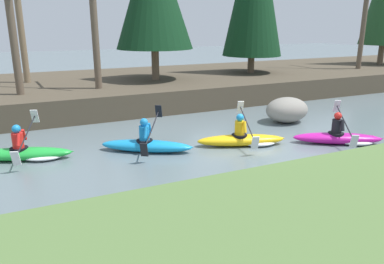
{
  "coord_description": "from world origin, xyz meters",
  "views": [
    {
      "loc": [
        -6.23,
        -8.82,
        3.66
      ],
      "look_at": [
        -1.79,
        0.76,
        0.55
      ],
      "focal_mm": 35.0,
      "sensor_mm": 36.0,
      "label": 1
    }
  ],
  "objects": [
    {
      "name": "ground_plane",
      "position": [
        0.0,
        0.0,
        0.0
      ],
      "size": [
        90.0,
        90.0,
        0.0
      ],
      "primitive_type": "plane",
      "color": "slate"
    },
    {
      "name": "kayaker_lead",
      "position": [
        2.68,
        -0.67,
        0.2
      ],
      "size": [
        2.65,
        1.96,
        1.2
      ],
      "rotation": [
        0.0,
        0.0,
        -0.51
      ],
      "color": "#C61999",
      "rests_on": "ground"
    },
    {
      "name": "bare_tree_downstream",
      "position": [
        12.27,
        7.48,
        3.9
      ],
      "size": [
        3.42,
        3.38,
        6.2
      ],
      "color": "brown",
      "rests_on": "riverbank_far"
    },
    {
      "name": "bare_tree_mid_downstream",
      "position": [
        -3.2,
        7.04,
        3.75
      ],
      "size": [
        3.26,
        3.22,
        5.88
      ],
      "color": "brown",
      "rests_on": "riverbank_far"
    },
    {
      "name": "bare_tree_mid_upstream",
      "position": [
        -5.86,
        10.09,
        3.8
      ],
      "size": [
        3.31,
        3.27,
        5.97
      ],
      "color": "#7A664C",
      "rests_on": "riverbank_far"
    },
    {
      "name": "boulder_midstream",
      "position": [
        2.82,
        2.18,
        0.47
      ],
      "size": [
        1.68,
        1.31,
        0.95
      ],
      "color": "gray",
      "rests_on": "ground"
    },
    {
      "name": "bare_tree_upstream",
      "position": [
        -6.22,
        6.92,
        3.52
      ],
      "size": [
        2.99,
        2.95,
        5.37
      ],
      "color": "brown",
      "rests_on": "riverbank_far"
    },
    {
      "name": "kayaker_far_back",
      "position": [
        -6.3,
        1.93,
        0.2
      ],
      "size": [
        2.75,
        2.02,
        1.2
      ],
      "rotation": [
        0.0,
        0.0,
        -0.32
      ],
      "color": "green",
      "rests_on": "ground"
    },
    {
      "name": "kayaker_trailing",
      "position": [
        -3.05,
        1.17,
        0.22
      ],
      "size": [
        2.6,
        1.99,
        1.2
      ],
      "rotation": [
        0.0,
        0.0,
        -0.56
      ],
      "color": "#1993D6",
      "rests_on": "ground"
    },
    {
      "name": "riverbank_far",
      "position": [
        0.0,
        9.36,
        0.49
      ],
      "size": [
        44.0,
        8.81,
        0.98
      ],
      "color": "#4C4233",
      "rests_on": "ground"
    },
    {
      "name": "kayaker_middle",
      "position": [
        -0.15,
        0.45,
        0.2
      ],
      "size": [
        2.75,
        2.02,
        1.2
      ],
      "rotation": [
        0.0,
        0.0,
        -0.32
      ],
      "color": "yellow",
      "rests_on": "ground"
    }
  ]
}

